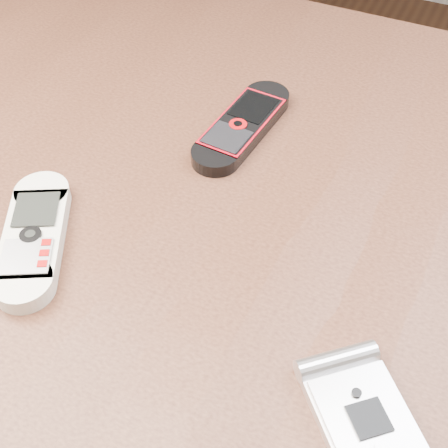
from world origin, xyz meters
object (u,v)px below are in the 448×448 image
(nokia_white, at_px, (34,236))
(motorola_razr, at_px, (369,428))
(nokia_black_red, at_px, (242,125))
(table, at_px, (219,306))

(nokia_white, xyz_separation_m, motorola_razr, (0.29, -0.04, 0.00))
(nokia_black_red, bearing_deg, motorola_razr, -46.81)
(nokia_black_red, xyz_separation_m, motorola_razr, (0.19, -0.24, 0.00))
(table, bearing_deg, nokia_black_red, 105.35)
(nokia_white, relative_size, nokia_black_red, 0.96)
(nokia_black_red, bearing_deg, table, -69.93)
(nokia_white, relative_size, motorola_razr, 1.30)
(motorola_razr, bearing_deg, nokia_white, 129.58)
(motorola_razr, bearing_deg, nokia_black_red, 86.56)
(nokia_black_red, bearing_deg, nokia_white, -110.03)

